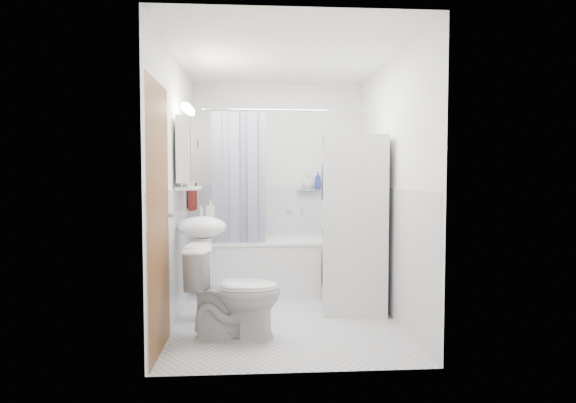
{
  "coord_description": "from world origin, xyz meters",
  "views": [
    {
      "loc": [
        -0.28,
        -4.43,
        1.31
      ],
      "look_at": [
        0.04,
        0.15,
        1.07
      ],
      "focal_mm": 30.0,
      "sensor_mm": 36.0,
      "label": 1
    }
  ],
  "objects": [
    {
      "name": "door",
      "position": [
        -0.95,
        -0.55,
        1.0
      ],
      "size": [
        0.05,
        2.0,
        2.0
      ],
      "color": "brown",
      "rests_on": "ground"
    },
    {
      "name": "toilet",
      "position": [
        -0.45,
        -0.57,
        0.37
      ],
      "size": [
        0.79,
        0.47,
        0.75
      ],
      "primitive_type": "imported",
      "rotation": [
        0.0,
        0.0,
        1.51
      ],
      "color": "white",
      "rests_on": "ground"
    },
    {
      "name": "shower_curtain",
      "position": [
        -0.44,
        0.6,
        1.25
      ],
      "size": [
        0.55,
        0.02,
        1.45
      ],
      "color": "#121341",
      "rests_on": "curtain_rod"
    },
    {
      "name": "medicine_cabinet",
      "position": [
        -0.9,
        0.1,
        1.57
      ],
      "size": [
        0.13,
        0.5,
        0.71
      ],
      "color": "white",
      "rests_on": "room_walls"
    },
    {
      "name": "shampoo_a",
      "position": [
        0.35,
        1.24,
        1.23
      ],
      "size": [
        0.13,
        0.17,
        0.13
      ],
      "primitive_type": "imported",
      "color": "gray",
      "rests_on": "shower_caddy"
    },
    {
      "name": "curtain_rod",
      "position": [
        0.08,
        0.6,
        2.0
      ],
      "size": [
        1.79,
        0.02,
        0.02
      ],
      "primitive_type": "cylinder",
      "rotation": [
        0.0,
        1.57,
        0.0
      ],
      "color": "silver",
      "rests_on": "room_walls"
    },
    {
      "name": "shampoo_b",
      "position": [
        0.47,
        1.24,
        1.2
      ],
      "size": [
        0.08,
        0.21,
        0.08
      ],
      "primitive_type": "imported",
      "color": "#27339E",
      "rests_on": "shower_caddy"
    },
    {
      "name": "shelf_bottle",
      "position": [
        -0.89,
        -0.05,
        1.25
      ],
      "size": [
        0.07,
        0.18,
        0.07
      ],
      "primitive_type": "imported",
      "color": "gray",
      "rests_on": "shelf"
    },
    {
      "name": "soap_pump",
      "position": [
        -0.71,
        0.25,
        0.95
      ],
      "size": [
        0.08,
        0.17,
        0.08
      ],
      "primitive_type": "imported",
      "color": "gray",
      "rests_on": "sink"
    },
    {
      "name": "shelf_cup",
      "position": [
        -0.89,
        0.22,
        1.26
      ],
      "size": [
        0.1,
        0.09,
        0.1
      ],
      "primitive_type": "imported",
      "color": "gray",
      "rests_on": "shelf"
    },
    {
      "name": "sink",
      "position": [
        -0.75,
        -0.04,
        0.7
      ],
      "size": [
        0.44,
        0.37,
        1.04
      ],
      "color": "white",
      "rests_on": "ground"
    },
    {
      "name": "wainscot",
      "position": [
        0.0,
        0.29,
        0.6
      ],
      "size": [
        1.98,
        2.58,
        2.58
      ],
      "color": "white",
      "rests_on": "ground"
    },
    {
      "name": "towel",
      "position": [
        -0.94,
        0.75,
        1.34
      ],
      "size": [
        0.07,
        0.32,
        0.77
      ],
      "color": "#531211",
      "rests_on": "room_walls"
    },
    {
      "name": "room_walls",
      "position": [
        0.0,
        0.0,
        1.49
      ],
      "size": [
        2.6,
        2.6,
        2.6
      ],
      "color": "white",
      "rests_on": "ground"
    },
    {
      "name": "tub_spout",
      "position": [
        0.28,
        1.25,
        0.93
      ],
      "size": [
        0.04,
        0.12,
        0.04
      ],
      "primitive_type": "cylinder",
      "rotation": [
        1.57,
        0.0,
        0.0
      ],
      "color": "silver",
      "rests_on": "room_walls"
    },
    {
      "name": "bathtub",
      "position": [
        0.08,
        0.92,
        0.34
      ],
      "size": [
        1.61,
        0.76,
        0.61
      ],
      "color": "white",
      "rests_on": "ground"
    },
    {
      "name": "shower_caddy",
      "position": [
        0.33,
        1.24,
        1.15
      ],
      "size": [
        0.22,
        0.06,
        0.02
      ],
      "primitive_type": "cube",
      "color": "silver",
      "rests_on": "room_walls"
    },
    {
      "name": "shelf",
      "position": [
        -0.89,
        0.1,
        1.2
      ],
      "size": [
        0.18,
        0.54,
        0.02
      ],
      "primitive_type": "cube",
      "color": "silver",
      "rests_on": "room_walls"
    },
    {
      "name": "washer_dryer",
      "position": [
        0.68,
        0.18,
        0.85
      ],
      "size": [
        0.68,
        0.67,
        1.69
      ],
      "rotation": [
        0.0,
        0.0,
        -0.13
      ],
      "color": "white",
      "rests_on": "ground"
    },
    {
      "name": "floor",
      "position": [
        0.0,
        0.0,
        0.0
      ],
      "size": [
        2.6,
        2.6,
        0.0
      ],
      "primitive_type": "plane",
      "color": "silver",
      "rests_on": "ground"
    }
  ]
}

